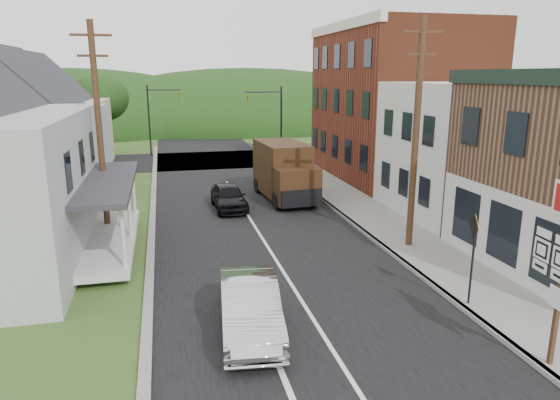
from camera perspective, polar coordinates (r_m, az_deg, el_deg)
ground at (r=16.14m, az=2.18°, el=-11.04°), size 120.00×120.00×0.00m
road at (r=25.34m, az=-3.82°, el=-1.61°), size 9.00×90.00×0.02m
cross_road at (r=41.83m, az=-7.69°, el=4.58°), size 60.00×9.00×0.02m
sidewalk_right at (r=25.10m, az=10.37°, el=-1.79°), size 2.80×55.00×0.15m
curb_right at (r=24.60m, az=7.48°, el=-2.00°), size 0.20×55.00×0.15m
curb_left at (r=23.11m, az=-14.45°, el=-3.44°), size 0.30×55.00×0.12m
storefront_white at (r=26.65m, az=21.87°, el=5.34°), size 8.00×7.00×6.50m
storefront_red at (r=34.65m, az=13.09°, el=10.71°), size 8.00×12.00×10.00m
house_blue at (r=32.02m, az=-26.13°, el=7.03°), size 7.14×8.16×7.28m
house_cream at (r=40.90m, az=-24.13°, el=8.49°), size 7.14×8.16×7.28m
utility_pole_right at (r=20.11m, az=15.27°, el=7.34°), size 1.60×0.26×9.00m
utility_pole_left at (r=22.33m, az=-19.96°, el=7.63°), size 1.60×0.26×9.00m
traffic_signal_right at (r=38.59m, az=-0.88°, el=9.53°), size 2.87×0.20×6.00m
traffic_signal_left at (r=44.68m, az=-13.88°, el=9.76°), size 2.87×0.20×6.00m
tree_left_d at (r=46.39m, az=-19.87°, el=10.89°), size 4.80×4.80×6.94m
forested_ridge at (r=69.52m, az=-10.03°, el=8.27°), size 90.00×30.00×16.00m
silver_sedan at (r=13.86m, az=-3.43°, el=-12.16°), size 1.96×4.55×1.46m
dark_sedan at (r=26.14m, az=-5.89°, el=0.36°), size 1.72×3.99×1.34m
delivery_van at (r=27.89m, az=0.53°, el=3.27°), size 2.68×5.81×3.17m
route_sign_cluster at (r=13.24m, az=29.32°, el=-8.13°), size 0.22×1.86×3.26m
warning_sign at (r=15.76m, az=21.20°, el=-4.97°), size 0.23×0.76×2.84m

